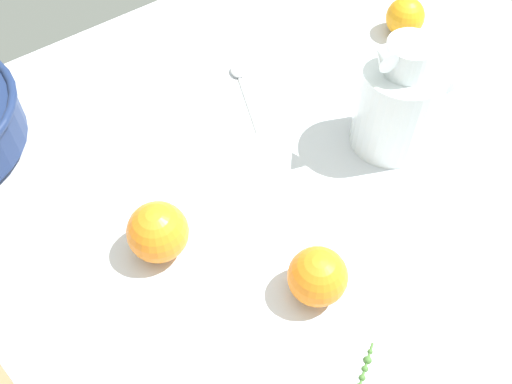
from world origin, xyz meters
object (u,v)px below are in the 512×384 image
loose_orange_3 (318,276)px  juice_pitcher (397,108)px  spoon (242,85)px  loose_orange_0 (405,17)px  loose_orange_1 (158,232)px

loose_orange_3 → juice_pitcher: bearing=27.1°
juice_pitcher → spoon: 25.22cm
juice_pitcher → loose_orange_0: juice_pitcher is taller
loose_orange_0 → spoon: (-30.32, 5.26, -2.84)cm
loose_orange_0 → loose_orange_1: bearing=-167.0°
juice_pitcher → spoon: (-10.83, 21.96, -6.08)cm
loose_orange_3 → spoon: 37.52cm
juice_pitcher → loose_orange_3: (-24.83, -12.70, -2.91)cm
loose_orange_0 → spoon: loose_orange_0 is taller
loose_orange_0 → loose_orange_3: 53.18cm
juice_pitcher → loose_orange_0: bearing=40.6°
loose_orange_1 → loose_orange_3: size_ratio=1.08×
juice_pitcher → loose_orange_3: bearing=-152.9°
loose_orange_0 → loose_orange_1: size_ratio=0.84×
juice_pitcher → loose_orange_3: juice_pitcher is taller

